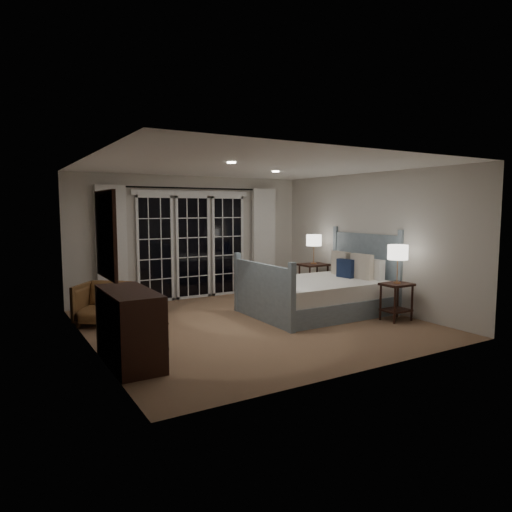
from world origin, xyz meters
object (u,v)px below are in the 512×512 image
nightstand_right (313,275)px  lamp_left (398,253)px  bed (320,293)px  nightstand_left (396,296)px  dresser (129,327)px  lamp_right (314,241)px  armchair (103,304)px

nightstand_right → lamp_left: bearing=-90.3°
bed → nightstand_left: bed is taller
dresser → nightstand_left: bearing=-2.0°
nightstand_left → dresser: (-4.36, 0.15, 0.03)m
bed → nightstand_right: (0.73, 1.12, 0.13)m
nightstand_right → dresser: bearing=-154.6°
lamp_right → dresser: bearing=-154.6°
bed → nightstand_right: bearing=57.1°
lamp_right → armchair: size_ratio=0.81×
nightstand_left → dresser: dresser is taller
nightstand_left → armchair: 4.77m
lamp_left → armchair: 4.84m
nightstand_right → lamp_right: lamp_right is taller
nightstand_right → dresser: 4.84m
armchair → lamp_left: bearing=9.2°
nightstand_left → nightstand_right: 2.23m
lamp_right → armchair: lamp_right is taller
nightstand_right → lamp_left: (-0.01, -2.23, 0.66)m
lamp_right → nightstand_left: bearing=-90.3°
nightstand_left → armchair: size_ratio=0.84×
nightstand_right → armchair: bearing=-179.8°
lamp_left → dresser: 4.41m
nightstand_left → dresser: size_ratio=0.50×
bed → armchair: (-3.51, 1.11, -0.00)m
nightstand_right → nightstand_left: bearing=-90.3°
nightstand_right → armchair: nightstand_right is taller
armchair → dresser: dresser is taller
armchair → bed: bearing=19.4°
bed → lamp_left: size_ratio=3.72×
nightstand_left → bed: bearing=122.8°
bed → dresser: bed is taller
nightstand_left → lamp_right: 2.36m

